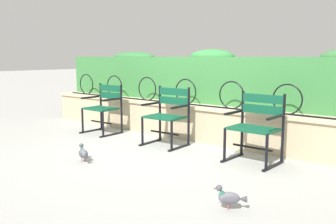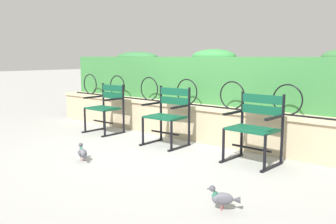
# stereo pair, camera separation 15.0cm
# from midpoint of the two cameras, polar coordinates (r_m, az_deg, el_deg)

# --- Properties ---
(ground_plane) EXTENTS (60.00, 60.00, 0.00)m
(ground_plane) POSITION_cam_midpoint_polar(r_m,az_deg,el_deg) (5.37, 0.13, -5.93)
(ground_plane) COLOR #9E9E99
(stone_wall) EXTENTS (6.97, 0.41, 0.57)m
(stone_wall) POSITION_cam_midpoint_polar(r_m,az_deg,el_deg) (5.99, 5.72, -1.63)
(stone_wall) COLOR tan
(stone_wall) RESTS_ON ground
(iron_arch_fence) EXTENTS (6.44, 0.02, 0.42)m
(iron_arch_fence) POSITION_cam_midpoint_polar(r_m,az_deg,el_deg) (5.98, 3.85, 2.87)
(iron_arch_fence) COLOR black
(iron_arch_fence) RESTS_ON stone_wall
(hedge_row) EXTENTS (6.83, 0.56, 0.90)m
(hedge_row) POSITION_cam_midpoint_polar(r_m,az_deg,el_deg) (6.29, 8.14, 5.23)
(hedge_row) COLOR #387A3D
(hedge_row) RESTS_ON stone_wall
(park_chair_left) EXTENTS (0.58, 0.52, 0.86)m
(park_chair_left) POSITION_cam_midpoint_polar(r_m,az_deg,el_deg) (6.63, -8.86, 0.81)
(park_chair_left) COLOR #0F4C33
(park_chair_left) RESTS_ON ground
(park_chair_centre) EXTENTS (0.61, 0.54, 0.89)m
(park_chair_centre) POSITION_cam_midpoint_polar(r_m,az_deg,el_deg) (5.62, 0.78, -0.40)
(park_chair_centre) COLOR #0F4C33
(park_chair_centre) RESTS_ON ground
(park_chair_right) EXTENTS (0.64, 0.54, 0.88)m
(park_chair_right) POSITION_cam_midpoint_polar(r_m,az_deg,el_deg) (4.82, 14.14, -2.13)
(park_chair_right) COLOR #0F4C33
(park_chair_right) RESTS_ON ground
(pigeon_near_chairs) EXTENTS (0.28, 0.18, 0.22)m
(pigeon_near_chairs) POSITION_cam_midpoint_polar(r_m,az_deg,el_deg) (4.92, -12.20, -6.15)
(pigeon_near_chairs) COLOR #5B5B66
(pigeon_near_chairs) RESTS_ON ground
(pigeon_far_side) EXTENTS (0.26, 0.21, 0.22)m
(pigeon_far_side) POSITION_cam_midpoint_polar(r_m,az_deg,el_deg) (3.38, 9.77, -12.93)
(pigeon_far_side) COLOR #5B5B66
(pigeon_far_side) RESTS_ON ground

